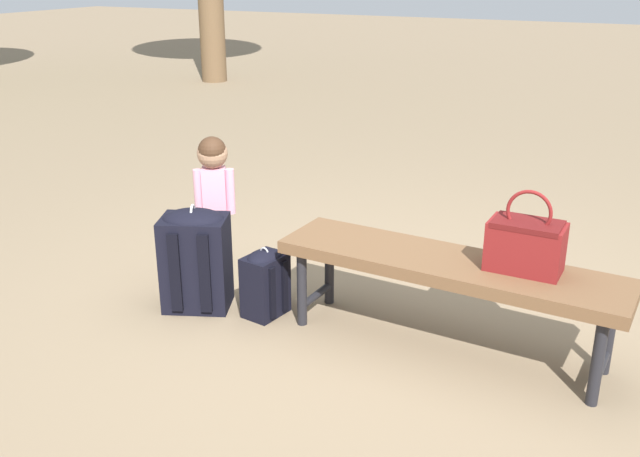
{
  "coord_description": "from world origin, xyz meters",
  "views": [
    {
      "loc": [
        -1.16,
        3.02,
        1.72
      ],
      "look_at": [
        0.33,
        -0.03,
        0.45
      ],
      "focal_mm": 40.17,
      "sensor_mm": 36.0,
      "label": 1
    }
  ],
  "objects_px": {
    "backpack_large": "(196,256)",
    "park_bench": "(448,271)",
    "backpack_small": "(265,281)",
    "child_standing": "(214,186)",
    "handbag": "(526,244)"
  },
  "relations": [
    {
      "from": "backpack_large",
      "to": "backpack_small",
      "type": "relative_size",
      "value": 1.53
    },
    {
      "from": "park_bench",
      "to": "child_standing",
      "type": "height_order",
      "value": "child_standing"
    },
    {
      "from": "park_bench",
      "to": "backpack_small",
      "type": "distance_m",
      "value": 0.95
    },
    {
      "from": "backpack_small",
      "to": "backpack_large",
      "type": "bearing_deg",
      "value": 11.25
    },
    {
      "from": "park_bench",
      "to": "backpack_large",
      "type": "height_order",
      "value": "backpack_large"
    },
    {
      "from": "park_bench",
      "to": "child_standing",
      "type": "relative_size",
      "value": 1.95
    },
    {
      "from": "child_standing",
      "to": "backpack_small",
      "type": "xyz_separation_m",
      "value": [
        -0.48,
        0.28,
        -0.37
      ]
    },
    {
      "from": "backpack_large",
      "to": "child_standing",
      "type": "bearing_deg",
      "value": -73.16
    },
    {
      "from": "backpack_small",
      "to": "handbag",
      "type": "bearing_deg",
      "value": -175.38
    },
    {
      "from": "park_bench",
      "to": "backpack_large",
      "type": "relative_size",
      "value": 2.85
    },
    {
      "from": "backpack_large",
      "to": "park_bench",
      "type": "bearing_deg",
      "value": -173.39
    },
    {
      "from": "backpack_small",
      "to": "child_standing",
      "type": "bearing_deg",
      "value": -30.53
    },
    {
      "from": "child_standing",
      "to": "backpack_small",
      "type": "relative_size",
      "value": 2.23
    },
    {
      "from": "handbag",
      "to": "backpack_small",
      "type": "height_order",
      "value": "handbag"
    },
    {
      "from": "handbag",
      "to": "backpack_large",
      "type": "height_order",
      "value": "handbag"
    }
  ]
}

